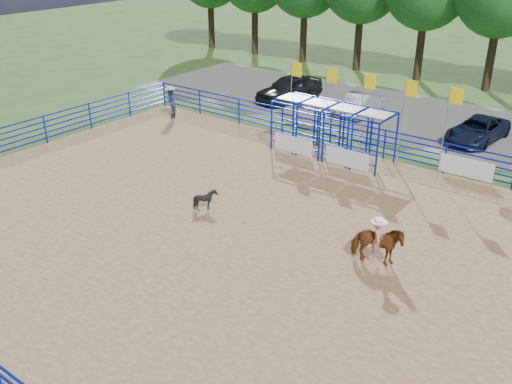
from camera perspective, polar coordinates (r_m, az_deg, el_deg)
ground at (r=20.68m, az=0.49°, el=-4.90°), size 120.00×120.00×0.00m
arena_dirt at (r=20.68m, az=0.49°, el=-4.88°), size 30.00×20.00×0.02m
gravel_strip at (r=34.72m, az=17.60°, el=6.62°), size 40.00×10.00×0.01m
horse_and_rider at (r=19.31m, az=12.02°, el=-4.90°), size 1.91×1.33×2.39m
calf at (r=22.76m, az=-5.04°, el=-0.74°), size 0.85×0.77×0.87m
spectator_cowboy at (r=34.12m, az=-8.54°, el=8.84°), size 1.06×1.08×1.81m
car_a at (r=37.29m, az=3.36°, el=10.32°), size 2.73×5.12×1.66m
car_b at (r=34.99m, az=10.55°, el=8.70°), size 1.64×4.23×1.37m
car_c at (r=32.17m, az=21.29°, el=5.81°), size 2.49×4.63×1.24m
perimeter_fence at (r=20.31m, az=0.50°, el=-3.07°), size 30.10×20.10×1.50m
chute_assembly at (r=27.92m, az=8.26°, el=5.87°), size 19.32×2.41×4.20m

